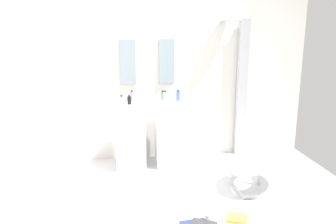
{
  "coord_description": "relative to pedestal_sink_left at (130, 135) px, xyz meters",
  "views": [
    {
      "loc": [
        -0.41,
        -3.31,
        1.9
      ],
      "look_at": [
        0.15,
        0.55,
        0.95
      ],
      "focal_mm": 36.27,
      "sensor_mm": 36.0,
      "label": 1
    }
  ],
  "objects": [
    {
      "name": "ground_plane",
      "position": [
        0.28,
        -1.25,
        -0.49
      ],
      "size": [
        4.8,
        3.6,
        0.04
      ],
      "primitive_type": "cube",
      "color": "silver"
    },
    {
      "name": "rear_partition",
      "position": [
        0.28,
        0.4,
        0.83
      ],
      "size": [
        4.8,
        0.1,
        2.6
      ],
      "primitive_type": "cube",
      "color": "silver",
      "rests_on": "ground_plane"
    },
    {
      "name": "pedestal_sink_left",
      "position": [
        0.0,
        0.0,
        0.0
      ],
      "size": [
        0.41,
        0.41,
        1.03
      ],
      "color": "white",
      "rests_on": "ground_plane"
    },
    {
      "name": "pedestal_sink_right",
      "position": [
        0.56,
        0.0,
        0.0
      ],
      "size": [
        0.41,
        0.41,
        1.03
      ],
      "color": "white",
      "rests_on": "ground_plane"
    },
    {
      "name": "vanity_mirror_left",
      "position": [
        0.0,
        0.33,
        0.98
      ],
      "size": [
        0.22,
        0.03,
        0.64
      ],
      "primitive_type": "cube",
      "color": "#8C9EA8"
    },
    {
      "name": "vanity_mirror_right",
      "position": [
        0.56,
        0.33,
        0.98
      ],
      "size": [
        0.22,
        0.03,
        0.64
      ],
      "primitive_type": "cube",
      "color": "#8C9EA8"
    },
    {
      "name": "shower_column",
      "position": [
        1.68,
        0.28,
        0.61
      ],
      "size": [
        0.49,
        0.24,
        2.05
      ],
      "color": "#B7BABF",
      "rests_on": "ground_plane"
    },
    {
      "name": "lounge_chair",
      "position": [
        1.5,
        -0.94,
        -0.12
      ],
      "size": [
        1.08,
        1.08,
        0.65
      ],
      "color": "#B7BABF",
      "rests_on": "ground_plane"
    },
    {
      "name": "area_rug",
      "position": [
        0.72,
        -1.6,
        -0.47
      ],
      "size": [
        1.23,
        0.79,
        0.01
      ],
      "primitive_type": "cube",
      "color": "white",
      "rests_on": "ground_plane"
    },
    {
      "name": "magazine_ochre",
      "position": [
        1.01,
        -1.59,
        -0.45
      ],
      "size": [
        0.26,
        0.25,
        0.03
      ],
      "primitive_type": "cube",
      "rotation": [
        0.0,
        0.0,
        -0.44
      ],
      "color": "gold",
      "rests_on": "area_rug"
    },
    {
      "name": "coffee_mug",
      "position": [
        0.71,
        -1.58,
        -0.42
      ],
      "size": [
        0.07,
        0.07,
        0.09
      ],
      "primitive_type": "cylinder",
      "color": "white",
      "rests_on": "area_rug"
    },
    {
      "name": "soap_bottle_black",
      "position": [
        -0.01,
        -0.1,
        0.51
      ],
      "size": [
        0.05,
        0.05,
        0.12
      ],
      "color": "black",
      "rests_on": "pedestal_sink_left"
    },
    {
      "name": "soap_bottle_clear",
      "position": [
        0.48,
        -0.1,
        0.53
      ],
      "size": [
        0.04,
        0.04,
        0.17
      ],
      "color": "silver",
      "rests_on": "pedestal_sink_right"
    },
    {
      "name": "soap_bottle_white",
      "position": [
        -0.11,
        -0.09,
        0.51
      ],
      "size": [
        0.06,
        0.06,
        0.12
      ],
      "color": "white",
      "rests_on": "pedestal_sink_left"
    },
    {
      "name": "soap_bottle_blue",
      "position": [
        0.68,
        0.03,
        0.53
      ],
      "size": [
        0.05,
        0.05,
        0.15
      ],
      "color": "#4C72B7",
      "rests_on": "pedestal_sink_right"
    },
    {
      "name": "soap_bottle_grey",
      "position": [
        0.04,
        0.1,
        0.53
      ],
      "size": [
        0.05,
        0.05,
        0.15
      ],
      "color": "#99999E",
      "rests_on": "pedestal_sink_left"
    },
    {
      "name": "soap_bottle_green",
      "position": [
        0.47,
        0.11,
        0.52
      ],
      "size": [
        0.05,
        0.05,
        0.14
      ],
      "color": "#59996B",
      "rests_on": "pedestal_sink_right"
    }
  ]
}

